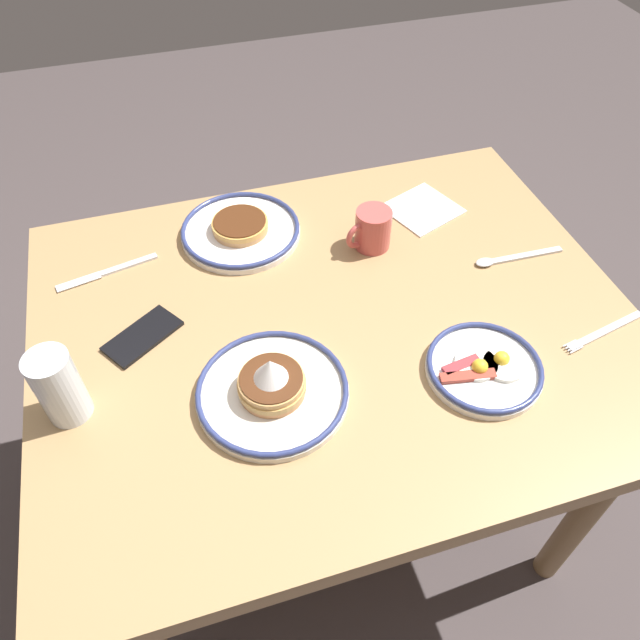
# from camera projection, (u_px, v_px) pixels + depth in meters

# --- Properties ---
(ground_plane) EXTENTS (6.00, 6.00, 0.00)m
(ground_plane) POSITION_uv_depth(u_px,v_px,m) (331.00, 493.00, 1.72)
(ground_plane) COLOR #443B3B
(dining_table) EXTENTS (1.15, 0.92, 0.74)m
(dining_table) POSITION_uv_depth(u_px,v_px,m) (335.00, 347.00, 1.23)
(dining_table) COLOR #A17C50
(dining_table) RESTS_ON ground_plane
(plate_near_main) EXTENTS (0.26, 0.26, 0.04)m
(plate_near_main) POSITION_uv_depth(u_px,v_px,m) (241.00, 230.00, 1.33)
(plate_near_main) COLOR white
(plate_near_main) RESTS_ON dining_table
(plate_center_pancakes) EXTENTS (0.27, 0.27, 0.10)m
(plate_center_pancakes) POSITION_uv_depth(u_px,v_px,m) (272.00, 389.00, 1.03)
(plate_center_pancakes) COLOR silver
(plate_center_pancakes) RESTS_ON dining_table
(plate_far_companion) EXTENTS (0.21, 0.21, 0.04)m
(plate_far_companion) POSITION_uv_depth(u_px,v_px,m) (484.00, 368.00, 1.07)
(plate_far_companion) COLOR white
(plate_far_companion) RESTS_ON dining_table
(coffee_mug) EXTENTS (0.11, 0.08, 0.09)m
(coffee_mug) POSITION_uv_depth(u_px,v_px,m) (372.00, 229.00, 1.28)
(coffee_mug) COLOR #BF4C47
(coffee_mug) RESTS_ON dining_table
(drinking_glass) EXTENTS (0.07, 0.07, 0.14)m
(drinking_glass) POSITION_uv_depth(u_px,v_px,m) (60.00, 389.00, 0.98)
(drinking_glass) COLOR silver
(drinking_glass) RESTS_ON dining_table
(cell_phone) EXTENTS (0.16, 0.14, 0.01)m
(cell_phone) POSITION_uv_depth(u_px,v_px,m) (143.00, 336.00, 1.14)
(cell_phone) COLOR black
(cell_phone) RESTS_ON dining_table
(paper_napkin) EXTENTS (0.19, 0.18, 0.00)m
(paper_napkin) POSITION_uv_depth(u_px,v_px,m) (422.00, 209.00, 1.40)
(paper_napkin) COLOR white
(paper_napkin) RESTS_ON dining_table
(fork_near) EXTENTS (0.19, 0.06, 0.01)m
(fork_near) POSITION_uv_depth(u_px,v_px,m) (604.00, 332.00, 1.14)
(fork_near) COLOR silver
(fork_near) RESTS_ON dining_table
(butter_knife) EXTENTS (0.21, 0.06, 0.01)m
(butter_knife) POSITION_uv_depth(u_px,v_px,m) (108.00, 272.00, 1.25)
(butter_knife) COLOR silver
(butter_knife) RESTS_ON dining_table
(tea_spoon) EXTENTS (0.20, 0.03, 0.01)m
(tea_spoon) POSITION_uv_depth(u_px,v_px,m) (507.00, 259.00, 1.28)
(tea_spoon) COLOR silver
(tea_spoon) RESTS_ON dining_table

